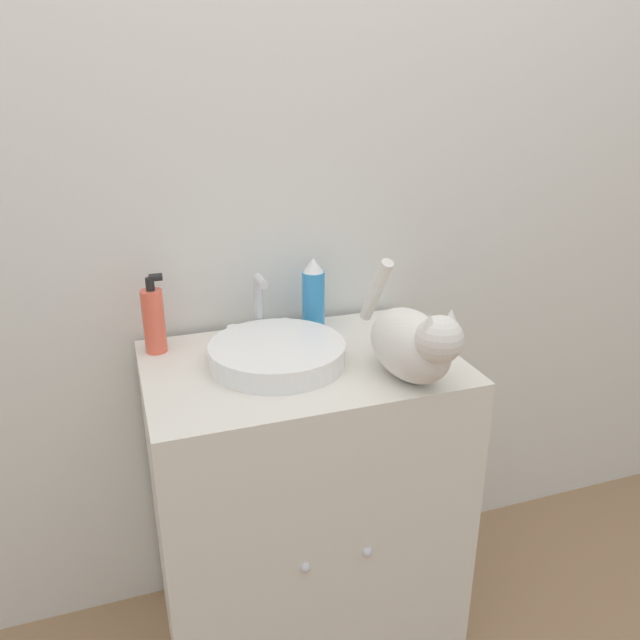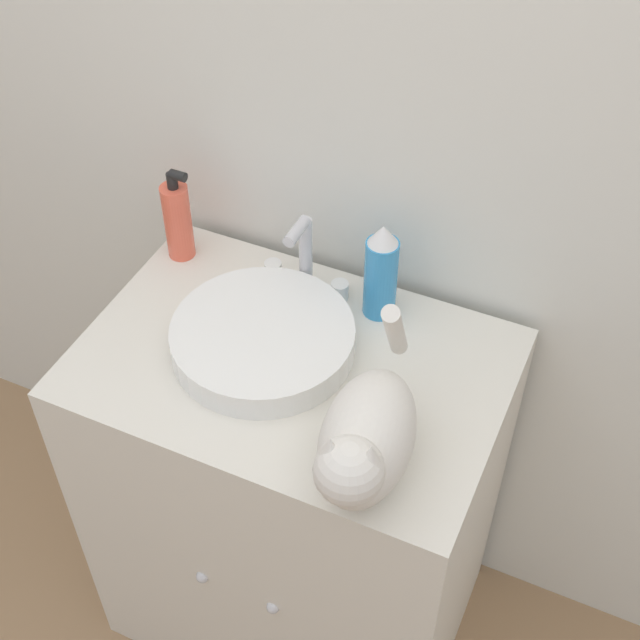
# 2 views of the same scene
# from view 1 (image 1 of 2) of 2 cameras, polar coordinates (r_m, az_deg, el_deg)

# --- Properties ---
(wall_back) EXTENTS (6.00, 0.05, 2.50)m
(wall_back) POSITION_cam_1_polar(r_m,az_deg,el_deg) (1.60, -5.06, 14.66)
(wall_back) COLOR silver
(wall_back) RESTS_ON ground_plane
(vanity_cabinet) EXTENTS (0.72, 0.50, 0.82)m
(vanity_cabinet) POSITION_cam_1_polar(r_m,az_deg,el_deg) (1.66, -1.53, -16.67)
(vanity_cabinet) COLOR silver
(vanity_cabinet) RESTS_ON ground_plane
(sink_basin) EXTENTS (0.31, 0.31, 0.05)m
(sink_basin) POSITION_cam_1_polar(r_m,az_deg,el_deg) (1.42, -3.93, -3.08)
(sink_basin) COLOR white
(sink_basin) RESTS_ON vanity_cabinet
(faucet) EXTENTS (0.17, 0.08, 0.17)m
(faucet) POSITION_cam_1_polar(r_m,az_deg,el_deg) (1.56, -5.57, 0.78)
(faucet) COLOR silver
(faucet) RESTS_ON vanity_cabinet
(cat) EXTENTS (0.16, 0.36, 0.24)m
(cat) POSITION_cam_1_polar(r_m,az_deg,el_deg) (1.34, 8.55, -2.04)
(cat) COLOR silver
(cat) RESTS_ON vanity_cabinet
(soap_bottle) EXTENTS (0.05, 0.05, 0.19)m
(soap_bottle) POSITION_cam_1_polar(r_m,az_deg,el_deg) (1.51, -14.96, 0.06)
(soap_bottle) COLOR #EF6047
(soap_bottle) RESTS_ON vanity_cabinet
(spray_bottle) EXTENTS (0.06, 0.06, 0.19)m
(spray_bottle) POSITION_cam_1_polar(r_m,az_deg,el_deg) (1.59, -0.61, 2.26)
(spray_bottle) COLOR #338CCC
(spray_bottle) RESTS_ON vanity_cabinet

